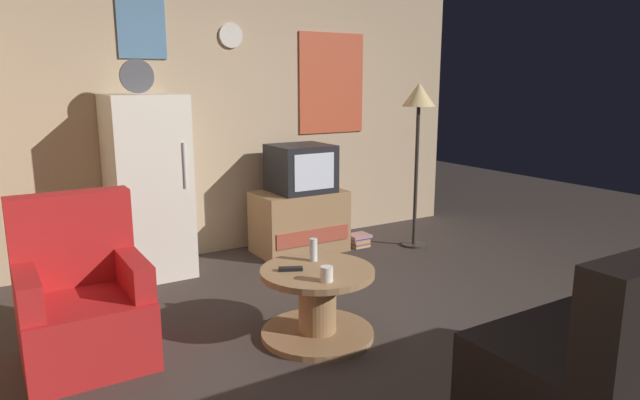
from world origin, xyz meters
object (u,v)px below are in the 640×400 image
at_px(coffee_table, 317,303).
at_px(standing_lamp, 419,108).
at_px(tv_stand, 299,221).
at_px(book_stack, 359,240).
at_px(wine_glass, 313,250).
at_px(mug_ceramic_white, 327,274).
at_px(fridge, 148,186).
at_px(armchair, 83,304).
at_px(crt_tv, 301,168).
at_px(remote_control, 291,269).

bearing_deg(coffee_table, standing_lamp, 33.40).
height_order(tv_stand, standing_lamp, standing_lamp).
height_order(tv_stand, book_stack, tv_stand).
relative_size(wine_glass, mug_ceramic_white, 1.67).
relative_size(fridge, coffee_table, 2.46).
bearing_deg(armchair, coffee_table, -19.89).
bearing_deg(coffee_table, book_stack, 47.18).
relative_size(standing_lamp, wine_glass, 10.60).
bearing_deg(mug_ceramic_white, crt_tv, 64.53).
xyz_separation_m(armchair, book_stack, (2.69, 1.02, -0.27)).
distance_m(coffee_table, armchair, 1.39).
bearing_deg(armchair, mug_ceramic_white, -29.12).
height_order(coffee_table, armchair, armchair).
xyz_separation_m(coffee_table, remote_control, (-0.16, 0.06, 0.24)).
distance_m(crt_tv, book_stack, 0.94).
relative_size(tv_stand, standing_lamp, 0.53).
bearing_deg(mug_ceramic_white, fridge, 104.21).
xyz_separation_m(fridge, tv_stand, (1.38, -0.09, -0.46)).
relative_size(mug_ceramic_white, remote_control, 0.60).
relative_size(wine_glass, book_stack, 0.72).
bearing_deg(wine_glass, crt_tv, 63.14).
relative_size(coffee_table, armchair, 0.75).
distance_m(standing_lamp, wine_glass, 2.26).
distance_m(crt_tv, armchair, 2.49).
bearing_deg(armchair, crt_tv, 29.18).
xyz_separation_m(fridge, book_stack, (1.95, -0.26, -0.69)).
distance_m(remote_control, book_stack, 2.15).
bearing_deg(tv_stand, book_stack, -16.75).
xyz_separation_m(standing_lamp, remote_control, (-2.03, -1.18, -0.89)).
distance_m(wine_glass, armchair, 1.42).
distance_m(standing_lamp, book_stack, 1.41).
height_order(crt_tv, mug_ceramic_white, crt_tv).
relative_size(tv_stand, coffee_table, 1.17).
bearing_deg(crt_tv, wine_glass, -116.86).
distance_m(fridge, book_stack, 2.09).
bearing_deg(armchair, wine_glass, -13.17).
height_order(coffee_table, book_stack, coffee_table).
height_order(tv_stand, remote_control, tv_stand).
xyz_separation_m(crt_tv, remote_control, (-0.99, -1.61, -0.34)).
bearing_deg(wine_glass, mug_ceramic_white, -109.45).
distance_m(tv_stand, wine_glass, 1.71).
distance_m(mug_ceramic_white, remote_control, 0.29).
bearing_deg(book_stack, wine_glass, -134.59).
height_order(standing_lamp, mug_ceramic_white, standing_lamp).
xyz_separation_m(crt_tv, coffee_table, (-0.83, -1.67, -0.58)).
bearing_deg(coffee_table, crt_tv, 63.55).
bearing_deg(remote_control, fridge, 129.02).
bearing_deg(remote_control, tv_stand, 84.45).
height_order(fridge, wine_glass, fridge).
bearing_deg(coffee_table, armchair, 160.11).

